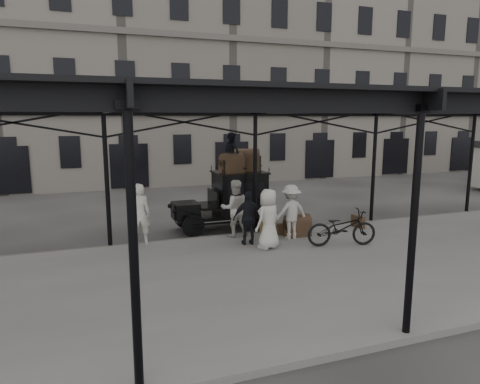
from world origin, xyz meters
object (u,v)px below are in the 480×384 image
at_px(porter_left, 139,214).
at_px(steamer_trunk_roof_near, 232,165).
at_px(porter_official, 249,218).
at_px(taxi, 232,198).
at_px(steamer_trunk_platform, 297,227).
at_px(bicycle, 342,228).

bearing_deg(porter_left, steamer_trunk_roof_near, -161.83).
bearing_deg(porter_official, steamer_trunk_roof_near, -87.23).
height_order(taxi, steamer_trunk_platform, taxi).
xyz_separation_m(porter_left, porter_official, (3.31, -1.20, -0.12)).
xyz_separation_m(porter_official, steamer_trunk_platform, (1.94, 0.37, -0.55)).
relative_size(taxi, porter_left, 1.83).
relative_size(taxi, steamer_trunk_platform, 4.21).
relative_size(porter_official, steamer_trunk_roof_near, 2.09).
bearing_deg(bicycle, taxi, 45.90).
distance_m(taxi, bicycle, 4.51).
bearing_deg(porter_left, bicycle, 158.45).
height_order(taxi, porter_left, taxi).
xyz_separation_m(porter_left, steamer_trunk_roof_near, (3.55, 1.20, 1.34)).
distance_m(porter_left, bicycle, 6.50).
relative_size(porter_official, bicycle, 0.78).
bearing_deg(taxi, porter_official, -96.82).
distance_m(porter_official, steamer_trunk_roof_near, 2.82).
bearing_deg(bicycle, porter_left, 82.13).
height_order(porter_left, porter_official, porter_left).
distance_m(taxi, steamer_trunk_roof_near, 1.31).
height_order(taxi, porter_official, taxi).
relative_size(taxi, porter_official, 2.09).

